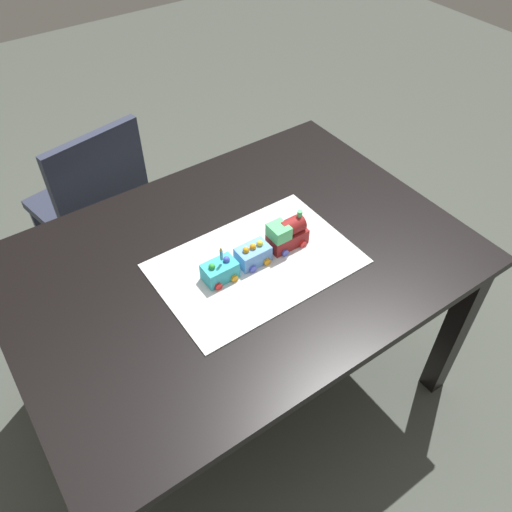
{
  "coord_description": "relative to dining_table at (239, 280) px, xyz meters",
  "views": [
    {
      "loc": [
        0.6,
        0.96,
        1.87
      ],
      "look_at": [
        -0.03,
        0.06,
        0.77
      ],
      "focal_mm": 36.28,
      "sensor_mm": 36.0,
      "label": 1
    }
  ],
  "objects": [
    {
      "name": "chair",
      "position": [
        0.19,
        -0.83,
        -0.16
      ],
      "size": [
        0.47,
        0.47,
        0.86
      ],
      "rotation": [
        0.0,
        0.0,
        0.19
      ],
      "color": "#2D3347",
      "rests_on": "ground"
    },
    {
      "name": "dining_table",
      "position": [
        0.0,
        0.0,
        0.0
      ],
      "size": [
        1.4,
        1.0,
        0.74
      ],
      "color": "black",
      "rests_on": "ground"
    },
    {
      "name": "ground_plane",
      "position": [
        0.0,
        0.0,
        -0.63
      ],
      "size": [
        8.0,
        8.0,
        0.0
      ],
      "primitive_type": "plane",
      "color": "#474C44"
    },
    {
      "name": "cake_board",
      "position": [
        -0.03,
        0.06,
        0.11
      ],
      "size": [
        0.6,
        0.4,
        0.0
      ],
      "primitive_type": "cube",
      "color": "silver",
      "rests_on": "dining_table"
    },
    {
      "name": "cake_car_gondola_turquoise",
      "position": [
        0.09,
        0.05,
        0.14
      ],
      "size": [
        0.1,
        0.08,
        0.07
      ],
      "color": "#38B7C6",
      "rests_on": "cake_board"
    },
    {
      "name": "birthday_candle",
      "position": [
        0.08,
        0.05,
        0.21
      ],
      "size": [
        0.01,
        0.01,
        0.05
      ],
      "color": "#4CA5E5",
      "rests_on": "cake_car_gondola_turquoise"
    },
    {
      "name": "cake_car_tanker_sky_blue",
      "position": [
        -0.02,
        0.05,
        0.14
      ],
      "size": [
        0.1,
        0.08,
        0.07
      ],
      "color": "#669EEA",
      "rests_on": "cake_board"
    },
    {
      "name": "cake_locomotive",
      "position": [
        -0.15,
        0.05,
        0.16
      ],
      "size": [
        0.14,
        0.08,
        0.12
      ],
      "color": "maroon",
      "rests_on": "cake_board"
    }
  ]
}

